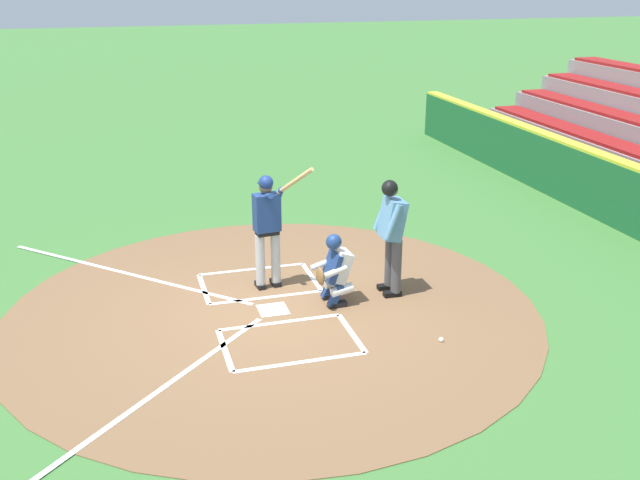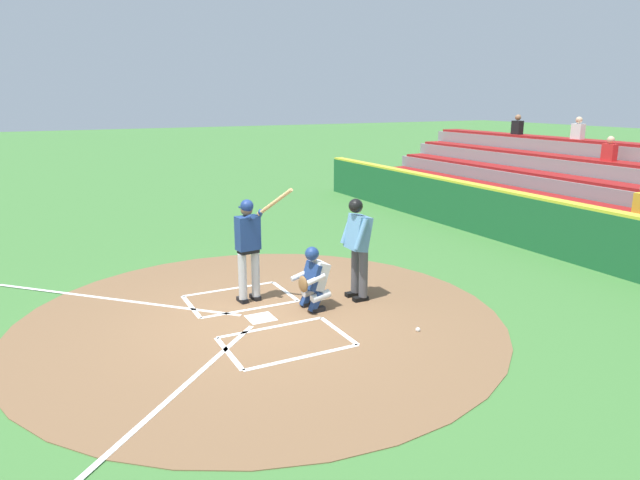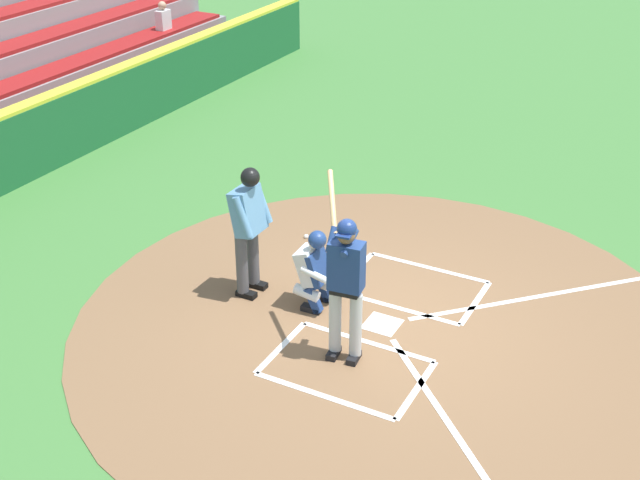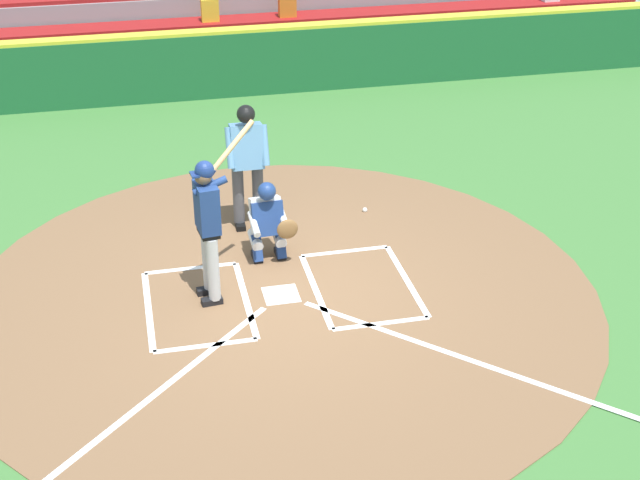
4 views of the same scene
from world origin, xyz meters
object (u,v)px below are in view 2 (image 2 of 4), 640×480
Objects in this scene: batter at (249,243)px; baseball at (418,330)px; plate_umpire at (358,242)px; catcher at (313,277)px.

batter is 28.76× the size of baseball.
plate_umpire is 2.02m from baseball.
baseball is at bearing -177.02° from plate_umpire.
batter is at bearing 37.23° from baseball.
batter is 3.28m from baseball.
catcher is at bearing -135.78° from batter.
catcher is (-0.86, -0.84, -0.51)m from batter.
catcher reaches higher than baseball.
catcher is at bearing 32.87° from baseball.
catcher is 0.61× the size of plate_umpire.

